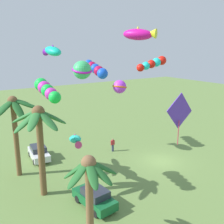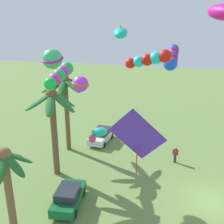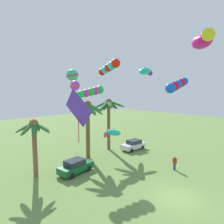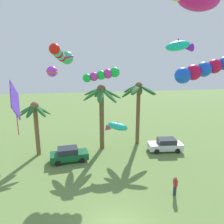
{
  "view_description": "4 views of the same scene",
  "coord_description": "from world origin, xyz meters",
  "px_view_note": "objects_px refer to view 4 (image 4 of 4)",
  "views": [
    {
      "loc": [
        -18.98,
        18.83,
        12.17
      ],
      "look_at": [
        -0.55,
        6.78,
        6.61
      ],
      "focal_mm": 41.57,
      "sensor_mm": 36.0,
      "label": 1
    },
    {
      "loc": [
        -18.54,
        2.86,
        13.02
      ],
      "look_at": [
        0.46,
        7.83,
        6.25
      ],
      "focal_mm": 43.66,
      "sensor_mm": 36.0,
      "label": 2
    },
    {
      "loc": [
        -14.23,
        -6.68,
        8.79
      ],
      "look_at": [
        -0.44,
        7.26,
        6.73
      ],
      "focal_mm": 29.99,
      "sensor_mm": 36.0,
      "label": 3
    },
    {
      "loc": [
        -2.01,
        -10.81,
        10.36
      ],
      "look_at": [
        1.0,
        7.64,
        5.8
      ],
      "focal_mm": 33.82,
      "sensor_mm": 36.0,
      "label": 4
    }
  ],
  "objects_px": {
    "parked_car_0": "(165,145)",
    "parked_car_1": "(69,154)",
    "spectator_0": "(175,186)",
    "kite_ball_2": "(67,58)",
    "palm_tree_1": "(35,116)",
    "kite_tube_3": "(201,70)",
    "kite_diamond_4": "(15,101)",
    "kite_fish_6": "(117,126)",
    "kite_tube_0": "(103,75)",
    "kite_tube_5": "(58,53)",
    "palm_tree_0": "(138,97)",
    "kite_fish_7": "(179,46)",
    "kite_ball_1": "(52,71)",
    "palm_tree_2": "(102,101)"
  },
  "relations": [
    {
      "from": "palm_tree_2",
      "to": "kite_diamond_4",
      "type": "xyz_separation_m",
      "value": [
        -7.07,
        -8.2,
        1.71
      ]
    },
    {
      "from": "kite_tube_0",
      "to": "kite_tube_5",
      "type": "bearing_deg",
      "value": -118.33
    },
    {
      "from": "parked_car_1",
      "to": "spectator_0",
      "type": "height_order",
      "value": "spectator_0"
    },
    {
      "from": "palm_tree_2",
      "to": "parked_car_1",
      "type": "height_order",
      "value": "palm_tree_2"
    },
    {
      "from": "palm_tree_2",
      "to": "parked_car_0",
      "type": "bearing_deg",
      "value": -14.95
    },
    {
      "from": "spectator_0",
      "to": "parked_car_0",
      "type": "bearing_deg",
      "value": 71.77
    },
    {
      "from": "kite_tube_3",
      "to": "kite_diamond_4",
      "type": "height_order",
      "value": "kite_tube_3"
    },
    {
      "from": "spectator_0",
      "to": "kite_diamond_4",
      "type": "xyz_separation_m",
      "value": [
        -11.67,
        1.85,
        6.77
      ]
    },
    {
      "from": "palm_tree_0",
      "to": "parked_car_1",
      "type": "height_order",
      "value": "palm_tree_0"
    },
    {
      "from": "parked_car_0",
      "to": "kite_diamond_4",
      "type": "xyz_separation_m",
      "value": [
        -14.34,
        -6.25,
        6.83
      ]
    },
    {
      "from": "parked_car_1",
      "to": "kite_fish_6",
      "type": "relative_size",
      "value": 1.6
    },
    {
      "from": "spectator_0",
      "to": "kite_ball_1",
      "type": "height_order",
      "value": "kite_ball_1"
    },
    {
      "from": "palm_tree_0",
      "to": "palm_tree_2",
      "type": "distance_m",
      "value": 4.7
    },
    {
      "from": "parked_car_1",
      "to": "kite_tube_5",
      "type": "xyz_separation_m",
      "value": [
        -0.08,
        -5.44,
        10.12
      ]
    },
    {
      "from": "palm_tree_0",
      "to": "kite_tube_3",
      "type": "relative_size",
      "value": 1.79
    },
    {
      "from": "spectator_0",
      "to": "kite_diamond_4",
      "type": "bearing_deg",
      "value": 170.98
    },
    {
      "from": "kite_ball_2",
      "to": "kite_tube_5",
      "type": "distance_m",
      "value": 6.1
    },
    {
      "from": "palm_tree_1",
      "to": "kite_ball_1",
      "type": "height_order",
      "value": "kite_ball_1"
    },
    {
      "from": "parked_car_0",
      "to": "parked_car_1",
      "type": "height_order",
      "value": "same"
    },
    {
      "from": "kite_tube_5",
      "to": "kite_fish_7",
      "type": "distance_m",
      "value": 11.77
    },
    {
      "from": "kite_fish_6",
      "to": "kite_fish_7",
      "type": "height_order",
      "value": "kite_fish_7"
    },
    {
      "from": "kite_diamond_4",
      "to": "kite_fish_6",
      "type": "bearing_deg",
      "value": 29.29
    },
    {
      "from": "palm_tree_0",
      "to": "parked_car_0",
      "type": "xyz_separation_m",
      "value": [
        2.65,
        -2.79,
        -5.32
      ]
    },
    {
      "from": "palm_tree_0",
      "to": "kite_tube_3",
      "type": "xyz_separation_m",
      "value": [
        1.88,
        -9.86,
        3.6
      ]
    },
    {
      "from": "kite_ball_2",
      "to": "kite_diamond_4",
      "type": "height_order",
      "value": "kite_ball_2"
    },
    {
      "from": "kite_diamond_4",
      "to": "kite_tube_3",
      "type": "bearing_deg",
      "value": -3.47
    },
    {
      "from": "palm_tree_2",
      "to": "kite_tube_0",
      "type": "height_order",
      "value": "kite_tube_0"
    },
    {
      "from": "palm_tree_0",
      "to": "kite_fish_7",
      "type": "relative_size",
      "value": 2.55
    },
    {
      "from": "palm_tree_0",
      "to": "kite_fish_6",
      "type": "bearing_deg",
      "value": -128.3
    },
    {
      "from": "palm_tree_1",
      "to": "kite_fish_7",
      "type": "xyz_separation_m",
      "value": [
        14.37,
        -3.52,
        7.22
      ]
    },
    {
      "from": "kite_ball_1",
      "to": "kite_ball_2",
      "type": "xyz_separation_m",
      "value": [
        1.22,
        2.28,
        1.18
      ]
    },
    {
      "from": "parked_car_0",
      "to": "palm_tree_0",
      "type": "bearing_deg",
      "value": 133.61
    },
    {
      "from": "palm_tree_0",
      "to": "kite_ball_2",
      "type": "xyz_separation_m",
      "value": [
        -8.22,
        -3.0,
        4.56
      ]
    },
    {
      "from": "palm_tree_1",
      "to": "kite_tube_0",
      "type": "bearing_deg",
      "value": -2.27
    },
    {
      "from": "kite_diamond_4",
      "to": "palm_tree_0",
      "type": "bearing_deg",
      "value": 37.73
    },
    {
      "from": "spectator_0",
      "to": "kite_ball_2",
      "type": "xyz_separation_m",
      "value": [
        -8.2,
        7.89,
        9.82
      ]
    },
    {
      "from": "parked_car_0",
      "to": "kite_fish_6",
      "type": "distance_m",
      "value": 7.11
    },
    {
      "from": "parked_car_0",
      "to": "kite_tube_0",
      "type": "distance_m",
      "value": 10.92
    },
    {
      "from": "palm_tree_0",
      "to": "kite_diamond_4",
      "type": "height_order",
      "value": "kite_diamond_4"
    },
    {
      "from": "palm_tree_1",
      "to": "kite_fish_7",
      "type": "relative_size",
      "value": 1.98
    },
    {
      "from": "palm_tree_2",
      "to": "parked_car_0",
      "type": "distance_m",
      "value": 9.1
    },
    {
      "from": "kite_tube_3",
      "to": "kite_tube_5",
      "type": "distance_m",
      "value": 10.52
    },
    {
      "from": "palm_tree_2",
      "to": "kite_fish_6",
      "type": "relative_size",
      "value": 3.04
    },
    {
      "from": "kite_ball_1",
      "to": "kite_tube_3",
      "type": "height_order",
      "value": "kite_tube_3"
    },
    {
      "from": "palm_tree_0",
      "to": "kite_fish_7",
      "type": "xyz_separation_m",
      "value": [
        2.44,
        -4.92,
        5.65
      ]
    },
    {
      "from": "parked_car_0",
      "to": "kite_ball_1",
      "type": "relative_size",
      "value": 2.96
    },
    {
      "from": "kite_tube_3",
      "to": "kite_fish_6",
      "type": "xyz_separation_m",
      "value": [
        -5.41,
        5.4,
        -5.83
      ]
    },
    {
      "from": "kite_tube_0",
      "to": "kite_diamond_4",
      "type": "bearing_deg",
      "value": -134.13
    },
    {
      "from": "kite_fish_6",
      "to": "palm_tree_0",
      "type": "bearing_deg",
      "value": 51.7
    },
    {
      "from": "palm_tree_1",
      "to": "kite_tube_3",
      "type": "xyz_separation_m",
      "value": [
        13.81,
        -8.47,
        5.17
      ]
    }
  ]
}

